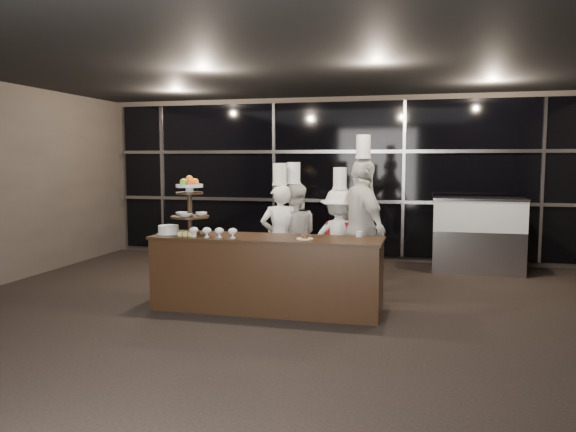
% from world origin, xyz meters
% --- Properties ---
extents(room, '(10.00, 10.00, 10.00)m').
position_xyz_m(room, '(0.00, 0.00, 1.50)').
color(room, black).
rests_on(room, ground).
extents(window_wall, '(8.60, 0.10, 2.80)m').
position_xyz_m(window_wall, '(0.00, 4.94, 1.50)').
color(window_wall, black).
rests_on(window_wall, ground).
extents(buffet_counter, '(2.84, 0.74, 0.92)m').
position_xyz_m(buffet_counter, '(-0.29, 1.22, 0.47)').
color(buffet_counter, black).
rests_on(buffet_counter, ground).
extents(display_stand, '(0.48, 0.48, 0.74)m').
position_xyz_m(display_stand, '(-1.29, 1.22, 1.34)').
color(display_stand, black).
rests_on(display_stand, buffet_counter).
extents(compotes, '(0.61, 0.11, 0.12)m').
position_xyz_m(compotes, '(-0.89, 1.00, 1.00)').
color(compotes, silver).
rests_on(compotes, buffet_counter).
extents(layer_cake, '(0.30, 0.30, 0.11)m').
position_xyz_m(layer_cake, '(-1.56, 1.17, 0.97)').
color(layer_cake, white).
rests_on(layer_cake, buffet_counter).
extents(pastry_squares, '(0.20, 0.13, 0.05)m').
position_xyz_m(pastry_squares, '(-1.26, 1.06, 0.95)').
color(pastry_squares, '#E1CD6E').
rests_on(pastry_squares, buffet_counter).
extents(small_plate, '(0.20, 0.20, 0.05)m').
position_xyz_m(small_plate, '(0.22, 1.12, 0.94)').
color(small_plate, white).
rests_on(small_plate, buffet_counter).
extents(chef_cup, '(0.08, 0.08, 0.07)m').
position_xyz_m(chef_cup, '(0.82, 1.47, 0.96)').
color(chef_cup, white).
rests_on(chef_cup, buffet_counter).
extents(display_case, '(1.46, 0.64, 1.24)m').
position_xyz_m(display_case, '(2.44, 4.30, 0.69)').
color(display_case, '#A5A5AA').
rests_on(display_case, ground).
extents(chef_a, '(0.65, 0.56, 1.81)m').
position_xyz_m(chef_a, '(-0.39, 2.28, 0.79)').
color(chef_a, white).
rests_on(chef_a, ground).
extents(chef_b, '(0.87, 0.76, 1.82)m').
position_xyz_m(chef_b, '(-0.24, 2.49, 0.78)').
color(chef_b, silver).
rests_on(chef_b, ground).
extents(chef_c, '(0.97, 0.60, 1.75)m').
position_xyz_m(chef_c, '(0.43, 2.44, 0.74)').
color(chef_c, white).
rests_on(chef_c, ground).
extents(chef_d, '(0.99, 1.17, 2.18)m').
position_xyz_m(chef_d, '(0.79, 2.09, 0.95)').
color(chef_d, silver).
rests_on(chef_d, ground).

